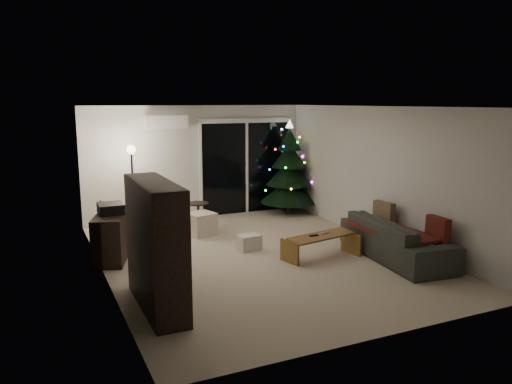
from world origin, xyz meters
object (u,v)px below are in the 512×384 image
(media_cabinet, at_px, (112,236))
(christmas_tree, at_px, (289,167))
(sofa, at_px, (396,239))
(coffee_table, at_px, (321,247))
(armchair, at_px, (128,221))
(bookshelf, at_px, (140,247))

(media_cabinet, bearing_deg, christmas_tree, 41.44)
(christmas_tree, bearing_deg, sofa, -90.68)
(coffee_table, height_order, christmas_tree, christmas_tree)
(armchair, distance_m, christmas_tree, 4.08)
(armchair, relative_size, sofa, 0.38)
(coffee_table, relative_size, christmas_tree, 0.58)
(bookshelf, xyz_separation_m, sofa, (4.30, 0.33, -0.48))
(coffee_table, xyz_separation_m, christmas_tree, (1.18, 3.33, 0.88))
(armchair, xyz_separation_m, christmas_tree, (3.91, 0.95, 0.69))
(christmas_tree, bearing_deg, media_cabinet, -156.53)
(armchair, bearing_deg, christmas_tree, -172.41)
(media_cabinet, relative_size, armchair, 1.42)
(bookshelf, relative_size, armchair, 1.87)
(media_cabinet, distance_m, armchair, 1.03)
(armchair, xyz_separation_m, sofa, (3.86, -2.89, -0.06))
(armchair, xyz_separation_m, coffee_table, (2.73, -2.37, -0.20))
(bookshelf, distance_m, christmas_tree, 6.03)
(armchair, bearing_deg, coffee_table, 132.80)
(armchair, distance_m, coffee_table, 3.62)
(christmas_tree, bearing_deg, armchair, -166.27)
(bookshelf, xyz_separation_m, armchair, (0.44, 3.22, -0.42))
(bookshelf, height_order, armchair, bookshelf)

